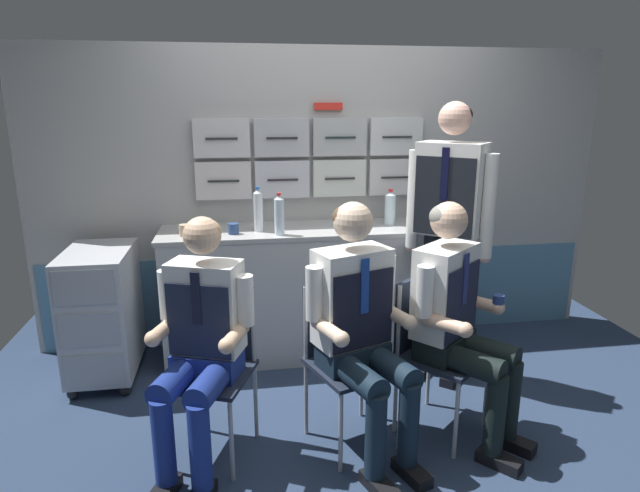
% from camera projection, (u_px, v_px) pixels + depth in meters
% --- Properties ---
extents(ground, '(4.80, 4.80, 0.04)m').
position_uv_depth(ground, '(364.00, 439.00, 2.95)').
color(ground, '#263550').
extents(galley_bulkhead, '(4.20, 0.14, 2.15)m').
position_uv_depth(galley_bulkhead, '(323.00, 201.00, 3.98)').
color(galley_bulkhead, '#AFAFAE').
rests_on(galley_bulkhead, ground).
extents(galley_counter, '(1.90, 0.53, 0.92)m').
position_uv_depth(galley_counter, '(299.00, 291.00, 3.83)').
color(galley_counter, '#BABABA').
rests_on(galley_counter, ground).
extents(service_trolley, '(0.40, 0.65, 0.86)m').
position_uv_depth(service_trolley, '(102.00, 310.00, 3.47)').
color(service_trolley, black).
rests_on(service_trolley, ground).
extents(folding_chair_left, '(0.52, 0.52, 0.85)m').
position_uv_depth(folding_chair_left, '(215.00, 351.00, 2.76)').
color(folding_chair_left, '#A8AAAF').
rests_on(folding_chair_left, ground).
extents(crew_member_left, '(0.53, 0.66, 1.25)m').
position_uv_depth(crew_member_left, '(200.00, 336.00, 2.56)').
color(crew_member_left, black).
rests_on(crew_member_left, ground).
extents(folding_chair_right, '(0.51, 0.51, 0.85)m').
position_uv_depth(folding_chair_right, '(343.00, 344.00, 2.84)').
color(folding_chair_right, '#A8AAAF').
rests_on(folding_chair_right, ground).
extents(crew_member_right, '(0.56, 0.70, 1.30)m').
position_uv_depth(crew_member_right, '(360.00, 320.00, 2.66)').
color(crew_member_right, black).
rests_on(crew_member_right, ground).
extents(folding_chair_near_trolley, '(0.56, 0.56, 0.85)m').
position_uv_depth(folding_chair_near_trolley, '(429.00, 337.00, 2.93)').
color(folding_chair_near_trolley, '#A8AAAF').
rests_on(folding_chair_near_trolley, ground).
extents(crew_member_near_trolley, '(0.64, 0.67, 1.28)m').
position_uv_depth(crew_member_near_trolley, '(458.00, 313.00, 2.78)').
color(crew_member_near_trolley, black).
rests_on(crew_member_near_trolley, ground).
extents(crew_member_standing, '(0.45, 0.43, 1.77)m').
position_uv_depth(crew_member_standing, '(449.00, 217.00, 3.32)').
color(crew_member_standing, black).
rests_on(crew_member_standing, ground).
extents(water_bottle_short, '(0.06, 0.06, 0.25)m').
position_uv_depth(water_bottle_short, '(420.00, 209.00, 3.76)').
color(water_bottle_short, silver).
rests_on(water_bottle_short, galley_counter).
extents(water_bottle_tall, '(0.08, 0.08, 0.25)m').
position_uv_depth(water_bottle_tall, '(390.00, 208.00, 3.80)').
color(water_bottle_tall, silver).
rests_on(water_bottle_tall, galley_counter).
extents(sparkling_bottle_green, '(0.07, 0.07, 0.28)m').
position_uv_depth(sparkling_bottle_green, '(279.00, 215.00, 3.49)').
color(sparkling_bottle_green, silver).
rests_on(sparkling_bottle_green, galley_counter).
extents(water_bottle_clear, '(0.06, 0.06, 0.30)m').
position_uv_depth(water_bottle_clear, '(258.00, 210.00, 3.59)').
color(water_bottle_clear, silver).
rests_on(water_bottle_clear, galley_counter).
extents(paper_cup_tan, '(0.06, 0.06, 0.07)m').
position_uv_depth(paper_cup_tan, '(390.00, 215.00, 3.94)').
color(paper_cup_tan, silver).
rests_on(paper_cup_tan, galley_counter).
extents(coffee_cup_white, '(0.07, 0.07, 0.08)m').
position_uv_depth(coffee_cup_white, '(184.00, 230.00, 3.48)').
color(coffee_cup_white, tan).
rests_on(coffee_cup_white, galley_counter).
extents(paper_cup_blue, '(0.07, 0.07, 0.07)m').
position_uv_depth(paper_cup_blue, '(233.00, 228.00, 3.54)').
color(paper_cup_blue, navy).
rests_on(paper_cup_blue, galley_counter).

